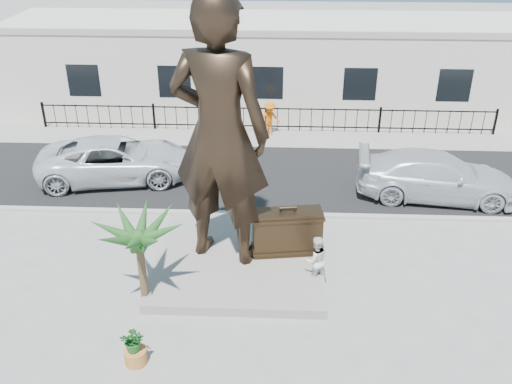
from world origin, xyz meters
TOP-DOWN VIEW (x-y plane):
  - ground at (0.00, 0.00)m, footprint 100.00×100.00m
  - street at (0.00, 8.00)m, footprint 40.00×7.00m
  - curb at (0.00, 4.50)m, footprint 40.00×0.25m
  - far_sidewalk at (0.00, 12.00)m, footprint 40.00×2.50m
  - plinth at (-0.50, 1.50)m, footprint 5.20×5.20m
  - fence at (0.00, 12.80)m, footprint 22.00×0.10m
  - building at (0.00, 17.00)m, footprint 28.00×7.00m
  - statue at (-1.02, 1.62)m, footprint 3.35×2.63m
  - suitcase at (0.99, 1.74)m, footprint 2.20×0.97m
  - tourist at (1.83, 0.66)m, footprint 0.90×0.80m
  - car_white at (-5.91, 7.27)m, footprint 6.51×3.80m
  - car_silver at (6.68, 6.29)m, footprint 6.19×3.05m
  - worker at (0.19, 12.23)m, footprint 1.22×1.07m
  - palm_tree at (-3.05, -0.58)m, footprint 1.80×1.80m
  - planter at (-2.78, -2.91)m, footprint 0.56×0.56m
  - shrub at (-2.78, -2.91)m, footprint 0.60×0.52m

SIDE VIEW (x-z plane):
  - ground at x=0.00m, z-range 0.00..0.00m
  - palm_tree at x=-3.05m, z-range -1.60..1.60m
  - street at x=0.00m, z-range 0.00..0.01m
  - far_sidewalk at x=0.00m, z-range 0.00..0.02m
  - curb at x=0.00m, z-range 0.00..0.12m
  - plinth at x=-0.50m, z-range 0.00..0.30m
  - planter at x=-2.78m, z-range 0.00..0.40m
  - fence at x=0.00m, z-range 0.00..1.20m
  - shrub at x=-2.78m, z-range 0.40..1.07m
  - tourist at x=1.83m, z-range 0.00..1.56m
  - worker at x=0.19m, z-range 0.02..1.66m
  - car_white at x=-5.91m, z-range 0.01..1.71m
  - car_silver at x=6.68m, z-range 0.01..1.74m
  - suitcase at x=0.99m, z-range 0.30..1.80m
  - building at x=0.00m, z-range 0.00..4.40m
  - statue at x=-1.02m, z-range 0.30..8.39m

